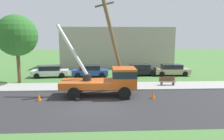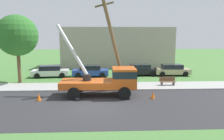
# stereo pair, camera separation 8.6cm
# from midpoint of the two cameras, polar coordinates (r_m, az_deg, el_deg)

# --- Properties ---
(ground_plane) EXTENTS (120.00, 120.00, 0.00)m
(ground_plane) POSITION_cam_midpoint_polar(r_m,az_deg,el_deg) (27.45, -3.53, -1.57)
(ground_plane) COLOR #477538
(road_asphalt) EXTENTS (80.00, 8.65, 0.01)m
(road_asphalt) POSITION_cam_midpoint_polar(r_m,az_deg,el_deg) (15.79, -4.20, -9.34)
(road_asphalt) COLOR #2B2B2D
(road_asphalt) RESTS_ON ground
(sidewalk_strip) EXTENTS (80.00, 3.30, 0.10)m
(sidewalk_strip) POSITION_cam_midpoint_polar(r_m,az_deg,el_deg) (21.54, -3.77, -4.29)
(sidewalk_strip) COLOR #9E9E99
(sidewalk_strip) RESTS_ON ground
(utility_truck) EXTENTS (6.76, 3.21, 5.98)m
(utility_truck) POSITION_cam_midpoint_polar(r_m,az_deg,el_deg) (18.08, -0.83, -2.39)
(utility_truck) COLOR #C65119
(utility_truck) RESTS_ON ground
(leaning_utility_pole) EXTENTS (2.97, 1.64, 8.75)m
(leaning_utility_pole) POSITION_cam_midpoint_polar(r_m,az_deg,el_deg) (19.51, 0.53, 7.52)
(leaning_utility_pole) COLOR brown
(leaning_utility_pole) RESTS_ON ground
(traffic_cone_ahead) EXTENTS (0.36, 0.36, 0.56)m
(traffic_cone_ahead) POSITION_cam_midpoint_polar(r_m,az_deg,el_deg) (17.74, 10.85, -6.51)
(traffic_cone_ahead) COLOR orange
(traffic_cone_ahead) RESTS_ON ground
(traffic_cone_behind) EXTENTS (0.36, 0.36, 0.56)m
(traffic_cone_behind) POSITION_cam_midpoint_polar(r_m,az_deg,el_deg) (17.81, -18.60, -6.76)
(traffic_cone_behind) COLOR orange
(traffic_cone_behind) RESTS_ON ground
(parked_sedan_white) EXTENTS (4.53, 2.25, 1.42)m
(parked_sedan_white) POSITION_cam_midpoint_polar(r_m,az_deg,el_deg) (27.65, -15.77, -0.31)
(parked_sedan_white) COLOR silver
(parked_sedan_white) RESTS_ON ground
(parked_sedan_blue) EXTENTS (4.41, 2.04, 1.42)m
(parked_sedan_blue) POSITION_cam_midpoint_polar(r_m,az_deg,el_deg) (27.01, -5.58, -0.23)
(parked_sedan_blue) COLOR #263F99
(parked_sedan_blue) RESTS_ON ground
(parked_sedan_black) EXTENTS (4.47, 2.13, 1.42)m
(parked_sedan_black) POSITION_cam_midpoint_polar(r_m,az_deg,el_deg) (27.98, 7.43, 0.05)
(parked_sedan_black) COLOR black
(parked_sedan_black) RESTS_ON ground
(parked_sedan_tan) EXTENTS (4.44, 2.09, 1.42)m
(parked_sedan_tan) POSITION_cam_midpoint_polar(r_m,az_deg,el_deg) (28.78, 15.59, 0.04)
(parked_sedan_tan) COLOR tan
(parked_sedan_tan) RESTS_ON ground
(park_bench) EXTENTS (1.60, 0.45, 0.90)m
(park_bench) POSITION_cam_midpoint_polar(r_m,az_deg,el_deg) (22.50, 14.50, -2.92)
(park_bench) COLOR brown
(park_bench) RESTS_ON ground
(roadside_tree_near) EXTENTS (4.31, 4.31, 7.20)m
(roadside_tree_near) POSITION_cam_midpoint_polar(r_m,az_deg,el_deg) (24.99, -23.62, 8.30)
(roadside_tree_near) COLOR brown
(roadside_tree_near) RESTS_ON ground
(lowrise_building_backdrop) EXTENTS (18.00, 6.00, 6.40)m
(lowrise_building_backdrop) POSITION_cam_midpoint_polar(r_m,az_deg,el_deg) (36.70, 1.40, 6.07)
(lowrise_building_backdrop) COLOR #A5998C
(lowrise_building_backdrop) RESTS_ON ground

